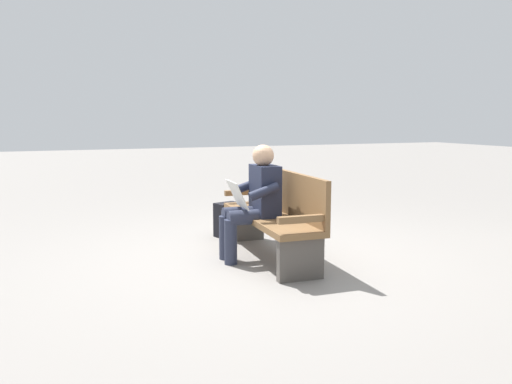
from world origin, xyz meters
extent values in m
plane|color=gray|center=(0.00, 0.00, 0.00)|extent=(40.00, 40.00, 0.00)
cube|color=brown|center=(0.00, 0.00, 0.42)|extent=(1.82, 0.58, 0.06)
cube|color=brown|center=(-0.01, -0.21, 0.68)|extent=(1.80, 0.15, 0.45)
cube|color=brown|center=(-0.85, 0.05, 0.57)|extent=(0.09, 0.48, 0.06)
cube|color=brown|center=(0.85, -0.05, 0.57)|extent=(0.09, 0.48, 0.06)
cube|color=#4C4742|center=(-0.80, 0.04, 0.20)|extent=(0.10, 0.44, 0.39)
cube|color=#4C4742|center=(0.80, -0.04, 0.20)|extent=(0.10, 0.44, 0.39)
cube|color=#1E2338|center=(0.00, 0.05, 0.71)|extent=(0.41, 0.24, 0.52)
sphere|color=tan|center=(0.00, 0.07, 1.07)|extent=(0.22, 0.22, 0.22)
cylinder|color=#282D42|center=(-0.09, 0.27, 0.47)|extent=(0.17, 0.43, 0.15)
cylinder|color=#282D42|center=(0.11, 0.25, 0.47)|extent=(0.17, 0.43, 0.15)
cylinder|color=#282D42|center=(-0.08, 0.45, 0.23)|extent=(0.13, 0.13, 0.45)
cylinder|color=#282D42|center=(0.12, 0.44, 0.23)|extent=(0.13, 0.13, 0.45)
cylinder|color=#1E2338|center=(-0.24, 0.16, 0.74)|extent=(0.11, 0.32, 0.18)
cylinder|color=#1E2338|center=(0.24, 0.14, 0.74)|extent=(0.11, 0.32, 0.18)
cube|color=silver|center=(0.01, 0.35, 0.68)|extent=(0.41, 0.15, 0.27)
cube|color=black|center=(1.06, 0.09, 0.21)|extent=(0.28, 0.34, 0.42)
cube|color=black|center=(1.18, 0.13, 0.15)|extent=(0.10, 0.20, 0.19)
camera|label=1|loc=(-4.71, 2.07, 1.44)|focal=35.53mm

